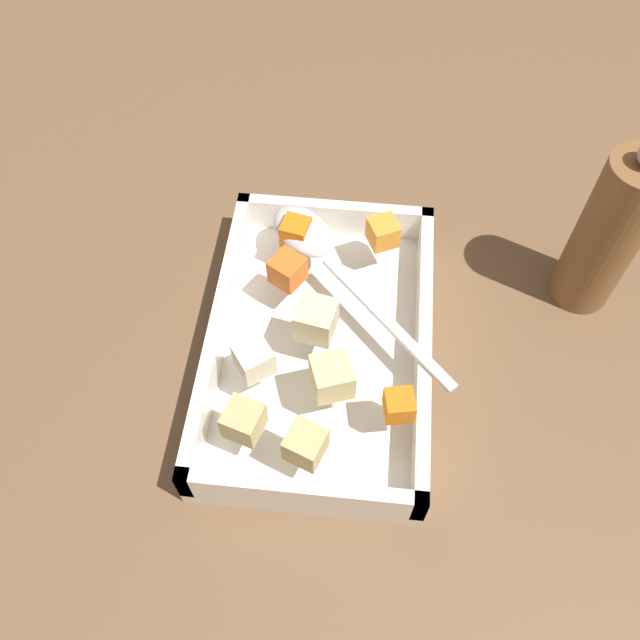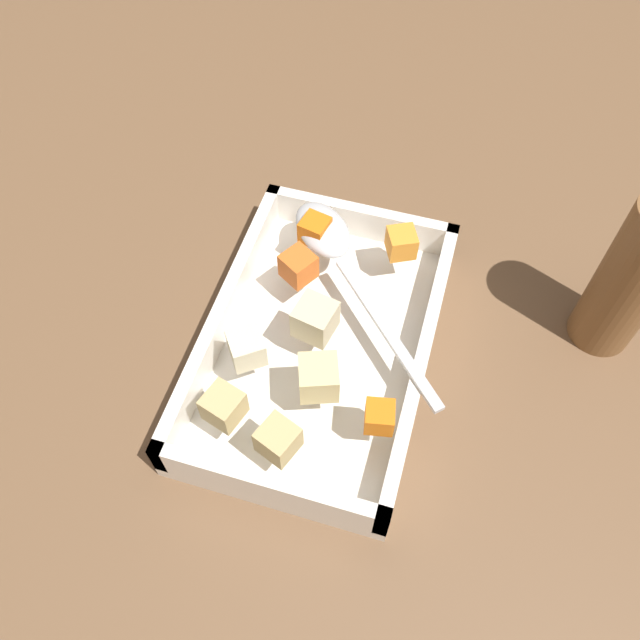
% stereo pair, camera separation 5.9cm
% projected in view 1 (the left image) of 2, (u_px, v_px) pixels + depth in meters
% --- Properties ---
extents(ground_plane, '(4.00, 4.00, 0.00)m').
position_uv_depth(ground_plane, '(304.00, 367.00, 0.63)').
color(ground_plane, brown).
extents(baking_dish, '(0.31, 0.20, 0.05)m').
position_uv_depth(baking_dish, '(320.00, 347.00, 0.63)').
color(baking_dish, white).
rests_on(baking_dish, ground_plane).
extents(carrot_chunk_mid_right, '(0.03, 0.03, 0.03)m').
position_uv_depth(carrot_chunk_mid_right, '(296.00, 232.00, 0.64)').
color(carrot_chunk_mid_right, orange).
rests_on(carrot_chunk_mid_right, baking_dish).
extents(carrot_chunk_heap_top, '(0.03, 0.03, 0.02)m').
position_uv_depth(carrot_chunk_heap_top, '(399.00, 405.00, 0.54)').
color(carrot_chunk_heap_top, orange).
rests_on(carrot_chunk_heap_top, baking_dish).
extents(carrot_chunk_front_center, '(0.04, 0.04, 0.03)m').
position_uv_depth(carrot_chunk_front_center, '(287.00, 270.00, 0.61)').
color(carrot_chunk_front_center, orange).
rests_on(carrot_chunk_front_center, baking_dish).
extents(carrot_chunk_near_left, '(0.03, 0.03, 0.03)m').
position_uv_depth(carrot_chunk_near_left, '(383.00, 232.00, 0.64)').
color(carrot_chunk_near_left, orange).
rests_on(carrot_chunk_near_left, baking_dish).
extents(potato_chunk_center, '(0.04, 0.04, 0.03)m').
position_uv_depth(potato_chunk_center, '(244.00, 421.00, 0.53)').
color(potato_chunk_center, tan).
rests_on(potato_chunk_center, baking_dish).
extents(potato_chunk_near_right, '(0.04, 0.04, 0.03)m').
position_uv_depth(potato_chunk_near_right, '(254.00, 359.00, 0.56)').
color(potato_chunk_near_right, beige).
rests_on(potato_chunk_near_right, baking_dish).
extents(potato_chunk_rim_edge, '(0.04, 0.04, 0.03)m').
position_uv_depth(potato_chunk_rim_edge, '(305.00, 445.00, 0.52)').
color(potato_chunk_rim_edge, tan).
rests_on(potato_chunk_rim_edge, baking_dish).
extents(potato_chunk_near_spoon, '(0.04, 0.04, 0.03)m').
position_uv_depth(potato_chunk_near_spoon, '(332.00, 377.00, 0.55)').
color(potato_chunk_near_spoon, '#E0CC89').
rests_on(potato_chunk_near_spoon, baking_dish).
extents(potato_chunk_corner_sw, '(0.04, 0.04, 0.03)m').
position_uv_depth(potato_chunk_corner_sw, '(316.00, 320.00, 0.58)').
color(potato_chunk_corner_sw, beige).
rests_on(potato_chunk_corner_sw, baking_dish).
extents(serving_spoon, '(0.20, 0.19, 0.02)m').
position_uv_depth(serving_spoon, '(312.00, 240.00, 0.64)').
color(serving_spoon, silver).
rests_on(serving_spoon, baking_dish).
extents(pepper_mill, '(0.06, 0.06, 0.20)m').
position_uv_depth(pepper_mill, '(609.00, 234.00, 0.61)').
color(pepper_mill, brown).
rests_on(pepper_mill, ground_plane).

